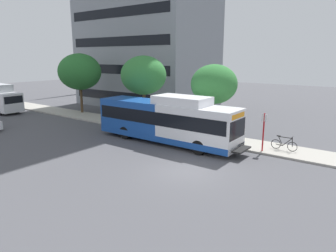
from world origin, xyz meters
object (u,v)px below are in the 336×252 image
Objects in this scene: transit_bus at (166,121)px; bicycle_parked at (284,144)px; bus_stop_sign_pole at (264,129)px; street_tree_near_stop at (214,84)px; street_tree_mid_block at (144,75)px; street_tree_far_block at (80,72)px.

bicycle_parked is (2.86, -7.92, -1.14)m from transit_bus.
bicycle_parked is at bearing -70.12° from transit_bus.
bus_stop_sign_pole is 0.46× the size of street_tree_near_stop.
bicycle_parked is 14.02m from street_tree_mid_block.
transit_bus is 15.93m from street_tree_far_block.
transit_bus is 1.92× the size of street_tree_mid_block.
bus_stop_sign_pole is (1.79, -6.79, -0.05)m from transit_bus.
street_tree_far_block is (1.13, 23.03, 4.18)m from bicycle_parked.
street_tree_near_stop is (0.88, 6.00, 3.69)m from bicycle_parked.
bicycle_parked is 0.28× the size of street_tree_mid_block.
transit_bus is 1.85× the size of street_tree_far_block.
bus_stop_sign_pole is at bearing -111.86° from street_tree_near_stop.
bus_stop_sign_pole is 0.41× the size of street_tree_mid_block.
bus_stop_sign_pole is 1.90m from bicycle_parked.
street_tree_mid_block is (-0.01, 7.37, 0.44)m from street_tree_near_stop.
street_tree_far_block is at bearing 89.18° from street_tree_near_stop.
street_tree_mid_block reaches higher than bicycle_parked.
street_tree_mid_block reaches higher than bus_stop_sign_pole.
transit_bus is at bearing 109.88° from bicycle_parked.
street_tree_near_stop is 7.38m from street_tree_mid_block.
bus_stop_sign_pole is at bearing -75.25° from transit_bus.
street_tree_near_stop is at bearing -27.13° from transit_bus.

